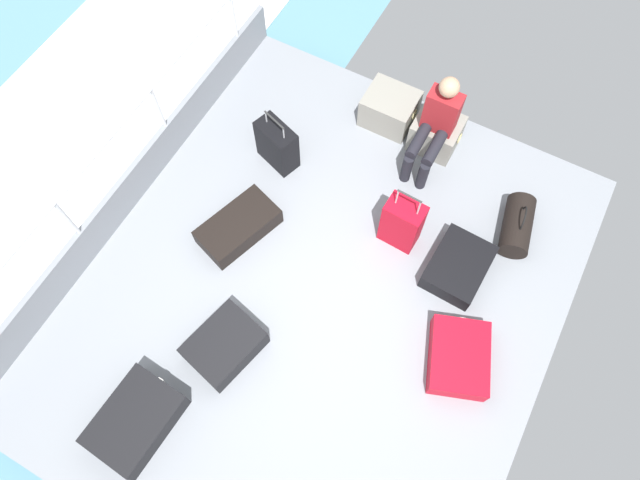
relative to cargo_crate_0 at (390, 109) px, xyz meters
The scene contains 15 objects.
ground_plane 2.21m from the cargo_crate_0, 82.14° to the right, with size 4.40×5.20×0.06m, color gray.
gunwale_port 2.87m from the cargo_crate_0, 130.71° to the right, with size 0.06×5.20×0.45m, color gray.
railing_port 2.93m from the cargo_crate_0, 130.71° to the right, with size 0.04×4.20×1.02m.
sea_wake 3.99m from the cargo_crate_0, 146.63° to the right, with size 12.00×12.00×0.01m.
cargo_crate_0 is the anchor object (origin of this frame).
cargo_crate_1 0.58m from the cargo_crate_0, ahead, with size 0.52×0.43×0.38m.
passenger_seated 0.73m from the cargo_crate_0, 22.40° to the right, with size 0.34×0.66×1.08m.
suitcase_0 1.32m from the cargo_crate_0, 128.01° to the right, with size 0.50×0.37×0.70m.
suitcase_1 1.47m from the cargo_crate_0, 60.35° to the right, with size 0.38×0.26×0.85m.
suitcase_2 4.03m from the cargo_crate_0, 97.14° to the right, with size 0.60×0.81×0.25m.
suitcase_3 2.77m from the cargo_crate_0, 51.24° to the right, with size 0.72×0.82×0.22m.
suitcase_4 2.12m from the cargo_crate_0, 109.94° to the right, with size 0.67×0.91×0.22m.
suitcase_5 3.09m from the cargo_crate_0, 93.41° to the right, with size 0.64×0.75×0.26m.
suitcase_6 1.93m from the cargo_crate_0, 43.91° to the right, with size 0.55×0.70×0.21m.
duffel_bag 1.85m from the cargo_crate_0, 20.88° to the right, with size 0.40×0.66×0.42m.
Camera 1 is at (0.91, -1.65, 5.21)m, focal length 31.88 mm.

